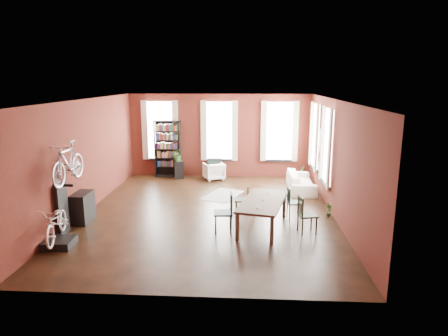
# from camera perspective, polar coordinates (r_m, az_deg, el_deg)

# --- Properties ---
(room) EXTENTS (9.00, 9.04, 3.22)m
(room) POSITION_cam_1_polar(r_m,az_deg,el_deg) (11.57, -0.80, 4.60)
(room) COLOR black
(room) RESTS_ON ground
(dining_table) EXTENTS (1.44, 2.31, 0.73)m
(dining_table) POSITION_cam_1_polar(r_m,az_deg,el_deg) (10.31, 5.54, -6.60)
(dining_table) COLOR brown
(dining_table) RESTS_ON ground
(dining_chair_a) EXTENTS (0.50, 0.50, 1.00)m
(dining_chair_a) POSITION_cam_1_polar(r_m,az_deg,el_deg) (9.96, -0.11, -6.41)
(dining_chair_a) COLOR #1A383A
(dining_chair_a) RESTS_ON ground
(dining_chair_b) EXTENTS (0.39, 0.39, 0.84)m
(dining_chair_b) POSITION_cam_1_polar(r_m,az_deg,el_deg) (11.27, 2.58, -4.56)
(dining_chair_b) COLOR black
(dining_chair_b) RESTS_ON ground
(dining_chair_c) EXTENTS (0.51, 0.51, 0.94)m
(dining_chair_c) POSITION_cam_1_polar(r_m,az_deg,el_deg) (10.12, 11.83, -6.56)
(dining_chair_c) COLOR black
(dining_chair_c) RESTS_ON ground
(dining_chair_d) EXTENTS (0.43, 0.43, 0.84)m
(dining_chair_d) POSITION_cam_1_polar(r_m,az_deg,el_deg) (11.19, 10.01, -4.87)
(dining_chair_d) COLOR #173233
(dining_chair_d) RESTS_ON ground
(bookshelf) EXTENTS (1.00, 0.32, 2.20)m
(bookshelf) POSITION_cam_1_polar(r_m,az_deg,el_deg) (15.65, -8.04, 2.74)
(bookshelf) COLOR black
(bookshelf) RESTS_ON ground
(white_armchair) EXTENTS (0.90, 0.88, 0.72)m
(white_armchair) POSITION_cam_1_polar(r_m,az_deg,el_deg) (15.14, -1.46, -0.33)
(white_armchair) COLOR white
(white_armchair) RESTS_ON ground
(cream_sofa) EXTENTS (0.61, 2.08, 0.81)m
(cream_sofa) POSITION_cam_1_polar(r_m,az_deg,el_deg) (13.95, 10.97, -1.49)
(cream_sofa) COLOR beige
(cream_sofa) RESTS_ON ground
(striped_rug) EXTENTS (1.46, 1.78, 0.01)m
(striped_rug) POSITION_cam_1_polar(r_m,az_deg,el_deg) (13.18, -0.19, -3.89)
(striped_rug) COLOR black
(striped_rug) RESTS_ON ground
(bike_trainer) EXTENTS (0.67, 0.67, 0.18)m
(bike_trainer) POSITION_cam_1_polar(r_m,az_deg,el_deg) (10.00, -22.47, -9.84)
(bike_trainer) COLOR black
(bike_trainer) RESTS_ON ground
(bike_wall_rack) EXTENTS (0.16, 0.60, 1.30)m
(bike_wall_rack) POSITION_cam_1_polar(r_m,az_deg,el_deg) (10.54, -22.11, -5.44)
(bike_wall_rack) COLOR black
(bike_wall_rack) RESTS_ON ground
(console_table) EXTENTS (0.40, 0.80, 0.80)m
(console_table) POSITION_cam_1_polar(r_m,az_deg,el_deg) (11.34, -19.52, -5.31)
(console_table) COLOR black
(console_table) RESTS_ON ground
(plant_stand) EXTENTS (0.41, 0.41, 0.67)m
(plant_stand) POSITION_cam_1_polar(r_m,az_deg,el_deg) (15.42, -6.46, -0.26)
(plant_stand) COLOR black
(plant_stand) RESTS_ON ground
(plant_by_sofa) EXTENTS (0.55, 0.68, 0.27)m
(plant_by_sofa) POSITION_cam_1_polar(r_m,az_deg,el_deg) (15.23, 10.86, -1.35)
(plant_by_sofa) COLOR #305923
(plant_by_sofa) RESTS_ON ground
(plant_small) EXTENTS (0.35, 0.43, 0.14)m
(plant_small) POSITION_cam_1_polar(r_m,az_deg,el_deg) (11.56, 14.70, -6.38)
(plant_small) COLOR #285522
(plant_small) RESTS_ON ground
(bicycle_floor) EXTENTS (0.69, 0.91, 1.56)m
(bicycle_floor) POSITION_cam_1_polar(r_m,az_deg,el_deg) (9.71, -22.99, -5.09)
(bicycle_floor) COLOR beige
(bicycle_floor) RESTS_ON bike_trainer
(bicycle_hung) EXTENTS (0.47, 1.00, 1.66)m
(bicycle_hung) POSITION_cam_1_polar(r_m,az_deg,el_deg) (10.09, -21.51, 2.52)
(bicycle_hung) COLOR #A5A8AD
(bicycle_hung) RESTS_ON bike_wall_rack
(plant_on_stand) EXTENTS (0.50, 0.54, 0.40)m
(plant_on_stand) POSITION_cam_1_polar(r_m,az_deg,el_deg) (15.35, -6.61, 1.72)
(plant_on_stand) COLOR #305D25
(plant_on_stand) RESTS_ON plant_stand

